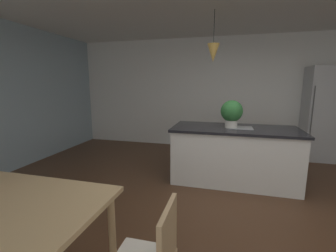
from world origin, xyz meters
TOP-DOWN VIEW (x-y plane):
  - ground_plane at (0.00, 0.00)m, footprint 10.00×8.40m
  - wall_back_kitchen at (0.00, 3.26)m, footprint 10.00×0.12m
  - kitchen_island at (-0.09, 1.20)m, footprint 1.99×0.91m
  - refrigerator at (1.74, 2.86)m, footprint 0.75×0.67m
  - pendant_over_island_main at (-0.47, 1.20)m, footprint 0.19×0.19m
  - potted_plant_on_island at (-0.15, 1.20)m, footprint 0.35×0.35m

SIDE VIEW (x-z plane):
  - ground_plane at x=0.00m, z-range -0.04..0.00m
  - kitchen_island at x=-0.09m, z-range 0.01..0.92m
  - refrigerator at x=1.74m, z-range 0.00..1.95m
  - potted_plant_on_island at x=-0.15m, z-range 0.93..1.37m
  - wall_back_kitchen at x=0.00m, z-range 0.00..2.70m
  - pendant_over_island_main at x=-0.47m, z-range 1.68..2.45m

